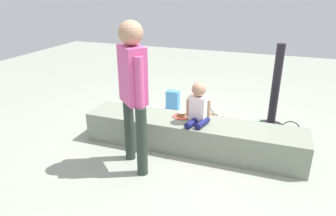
% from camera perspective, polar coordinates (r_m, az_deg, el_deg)
% --- Properties ---
extents(ground_plane, '(12.00, 12.00, 0.00)m').
position_cam_1_polar(ground_plane, '(3.81, 4.36, -7.39)').
color(ground_plane, '#969C8D').
extents(concrete_ledge, '(2.63, 0.51, 0.36)m').
position_cam_1_polar(concrete_ledge, '(3.73, 4.44, -4.97)').
color(concrete_ledge, gray).
rests_on(concrete_ledge, ground_plane).
extents(child_seated, '(0.28, 0.34, 0.48)m').
position_cam_1_polar(child_seated, '(3.53, 5.64, 0.45)').
color(child_seated, navy).
rests_on(child_seated, concrete_ledge).
extents(adult_standing, '(0.37, 0.36, 1.57)m').
position_cam_1_polar(adult_standing, '(3.09, -6.53, 4.42)').
color(adult_standing, '#29362F').
rests_on(adult_standing, ground_plane).
extents(cake_plate, '(0.22, 0.22, 0.07)m').
position_cam_1_polar(cake_plate, '(3.75, 2.57, -1.33)').
color(cake_plate, '#E0594C').
rests_on(cake_plate, concrete_ledge).
extents(gift_bag, '(0.20, 0.12, 0.36)m').
position_cam_1_polar(gift_bag, '(4.86, 0.90, 1.42)').
color(gift_bag, '#4C99E0').
rests_on(gift_bag, ground_plane).
extents(railing_post, '(0.36, 0.36, 1.17)m').
position_cam_1_polar(railing_post, '(4.39, 19.16, 1.84)').
color(railing_post, black).
rests_on(railing_post, ground_plane).
extents(water_bottle_near_gift, '(0.06, 0.06, 0.24)m').
position_cam_1_polar(water_bottle_near_gift, '(4.21, 16.79, -3.68)').
color(water_bottle_near_gift, silver).
rests_on(water_bottle_near_gift, ground_plane).
extents(water_bottle_far_side, '(0.07, 0.07, 0.23)m').
position_cam_1_polar(water_bottle_far_side, '(4.76, 7.71, 0.08)').
color(water_bottle_far_side, silver).
rests_on(water_bottle_far_side, ground_plane).
extents(party_cup_red, '(0.07, 0.07, 0.12)m').
position_cam_1_polar(party_cup_red, '(4.44, 9.99, -2.38)').
color(party_cup_red, red).
rests_on(party_cup_red, ground_plane).
extents(cake_box_white, '(0.34, 0.36, 0.14)m').
position_cam_1_polar(cake_box_white, '(4.60, -3.29, -1.03)').
color(cake_box_white, white).
rests_on(cake_box_white, ground_plane).
extents(handbag_black_leather, '(0.30, 0.15, 0.32)m').
position_cam_1_polar(handbag_black_leather, '(4.10, 21.62, -4.99)').
color(handbag_black_leather, black).
rests_on(handbag_black_leather, ground_plane).
extents(handbag_brown_canvas, '(0.31, 0.13, 0.31)m').
position_cam_1_polar(handbag_brown_canvas, '(4.31, 6.98, -2.30)').
color(handbag_brown_canvas, brown).
rests_on(handbag_brown_canvas, ground_plane).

